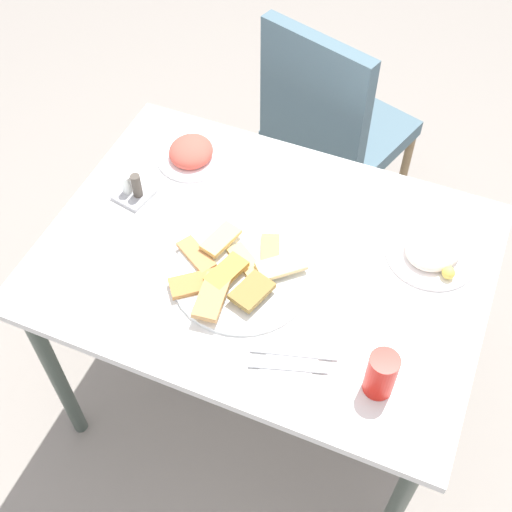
{
  "coord_description": "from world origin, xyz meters",
  "views": [
    {
      "loc": [
        0.39,
        -0.98,
        2.08
      ],
      "look_at": [
        -0.01,
        -0.03,
        0.77
      ],
      "focal_mm": 47.34,
      "sensor_mm": 36.0,
      "label": 1
    }
  ],
  "objects_px": {
    "salad_plate_greens": "(433,250)",
    "soda_can": "(381,374)",
    "dining_chair": "(330,124)",
    "salad_plate_rice": "(191,153)",
    "fork": "(288,366)",
    "paper_napkin": "(291,361)",
    "condiment_caddy": "(133,190)",
    "spoon": "(294,353)",
    "pide_platter": "(239,274)",
    "dining_table": "(264,275)"
  },
  "relations": [
    {
      "from": "dining_table",
      "to": "pide_platter",
      "type": "distance_m",
      "value": 0.14
    },
    {
      "from": "salad_plate_rice",
      "to": "fork",
      "type": "height_order",
      "value": "salad_plate_rice"
    },
    {
      "from": "dining_chair",
      "to": "salad_plate_greens",
      "type": "relative_size",
      "value": 3.99
    },
    {
      "from": "salad_plate_rice",
      "to": "fork",
      "type": "xyz_separation_m",
      "value": [
        0.49,
        -0.52,
        -0.02
      ]
    },
    {
      "from": "soda_can",
      "to": "spoon",
      "type": "bearing_deg",
      "value": 178.03
    },
    {
      "from": "pide_platter",
      "to": "paper_napkin",
      "type": "height_order",
      "value": "pide_platter"
    },
    {
      "from": "fork",
      "to": "paper_napkin",
      "type": "bearing_deg",
      "value": 72.67
    },
    {
      "from": "soda_can",
      "to": "paper_napkin",
      "type": "xyz_separation_m",
      "value": [
        -0.2,
        -0.01,
        -0.06
      ]
    },
    {
      "from": "spoon",
      "to": "condiment_caddy",
      "type": "xyz_separation_m",
      "value": [
        -0.57,
        0.29,
        0.02
      ]
    },
    {
      "from": "fork",
      "to": "pide_platter",
      "type": "bearing_deg",
      "value": 119.62
    },
    {
      "from": "dining_chair",
      "to": "paper_napkin",
      "type": "relative_size",
      "value": 8.45
    },
    {
      "from": "dining_chair",
      "to": "fork",
      "type": "relative_size",
      "value": 5.2
    },
    {
      "from": "pide_platter",
      "to": "condiment_caddy",
      "type": "xyz_separation_m",
      "value": [
        -0.37,
        0.14,
        0.01
      ]
    },
    {
      "from": "dining_table",
      "to": "soda_can",
      "type": "xyz_separation_m",
      "value": [
        0.37,
        -0.25,
        0.15
      ]
    },
    {
      "from": "dining_chair",
      "to": "spoon",
      "type": "distance_m",
      "value": 1.05
    },
    {
      "from": "soda_can",
      "to": "condiment_caddy",
      "type": "relative_size",
      "value": 1.15
    },
    {
      "from": "dining_chair",
      "to": "salad_plate_greens",
      "type": "distance_m",
      "value": 0.78
    },
    {
      "from": "salad_plate_rice",
      "to": "fork",
      "type": "relative_size",
      "value": 1.09
    },
    {
      "from": "salad_plate_greens",
      "to": "soda_can",
      "type": "xyz_separation_m",
      "value": [
        -0.02,
        -0.41,
        0.04
      ]
    },
    {
      "from": "dining_chair",
      "to": "fork",
      "type": "height_order",
      "value": "dining_chair"
    },
    {
      "from": "dining_chair",
      "to": "paper_napkin",
      "type": "distance_m",
      "value": 1.07
    },
    {
      "from": "salad_plate_greens",
      "to": "condiment_caddy",
      "type": "height_order",
      "value": "condiment_caddy"
    },
    {
      "from": "dining_chair",
      "to": "soda_can",
      "type": "distance_m",
      "value": 1.13
    },
    {
      "from": "soda_can",
      "to": "condiment_caddy",
      "type": "height_order",
      "value": "soda_can"
    },
    {
      "from": "spoon",
      "to": "paper_napkin",
      "type": "bearing_deg",
      "value": -105.74
    },
    {
      "from": "pide_platter",
      "to": "soda_can",
      "type": "relative_size",
      "value": 2.99
    },
    {
      "from": "spoon",
      "to": "soda_can",
      "type": "bearing_deg",
      "value": -17.71
    },
    {
      "from": "salad_plate_rice",
      "to": "paper_napkin",
      "type": "relative_size",
      "value": 1.78
    },
    {
      "from": "dining_table",
      "to": "spoon",
      "type": "height_order",
      "value": "spoon"
    },
    {
      "from": "dining_chair",
      "to": "salad_plate_rice",
      "type": "xyz_separation_m",
      "value": [
        -0.26,
        -0.52,
        0.22
      ]
    },
    {
      "from": "salad_plate_greens",
      "to": "soda_can",
      "type": "bearing_deg",
      "value": -93.13
    },
    {
      "from": "fork",
      "to": "spoon",
      "type": "height_order",
      "value": "same"
    },
    {
      "from": "salad_plate_rice",
      "to": "soda_can",
      "type": "xyz_separation_m",
      "value": [
        0.69,
        -0.49,
        0.04
      ]
    },
    {
      "from": "condiment_caddy",
      "to": "salad_plate_rice",
      "type": "bearing_deg",
      "value": 67.46
    },
    {
      "from": "salad_plate_rice",
      "to": "condiment_caddy",
      "type": "relative_size",
      "value": 1.87
    },
    {
      "from": "soda_can",
      "to": "paper_napkin",
      "type": "relative_size",
      "value": 1.1
    },
    {
      "from": "spoon",
      "to": "salad_plate_rice",
      "type": "bearing_deg",
      "value": 119.81
    },
    {
      "from": "pide_platter",
      "to": "soda_can",
      "type": "distance_m",
      "value": 0.43
    },
    {
      "from": "pide_platter",
      "to": "soda_can",
      "type": "height_order",
      "value": "soda_can"
    },
    {
      "from": "fork",
      "to": "condiment_caddy",
      "type": "height_order",
      "value": "condiment_caddy"
    },
    {
      "from": "fork",
      "to": "soda_can",
      "type": "bearing_deg",
      "value": -8.96
    },
    {
      "from": "salad_plate_rice",
      "to": "dining_chair",
      "type": "bearing_deg",
      "value": 63.49
    },
    {
      "from": "paper_napkin",
      "to": "condiment_caddy",
      "type": "distance_m",
      "value": 0.65
    },
    {
      "from": "soda_can",
      "to": "salad_plate_rice",
      "type": "bearing_deg",
      "value": 144.62
    },
    {
      "from": "dining_table",
      "to": "spoon",
      "type": "xyz_separation_m",
      "value": [
        0.17,
        -0.24,
        0.09
      ]
    },
    {
      "from": "dining_table",
      "to": "paper_napkin",
      "type": "distance_m",
      "value": 0.32
    },
    {
      "from": "paper_napkin",
      "to": "condiment_caddy",
      "type": "xyz_separation_m",
      "value": [
        -0.57,
        0.31,
        0.02
      ]
    },
    {
      "from": "soda_can",
      "to": "fork",
      "type": "distance_m",
      "value": 0.21
    },
    {
      "from": "dining_chair",
      "to": "salad_plate_rice",
      "type": "height_order",
      "value": "dining_chair"
    },
    {
      "from": "paper_napkin",
      "to": "fork",
      "type": "bearing_deg",
      "value": -90.0
    }
  ]
}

